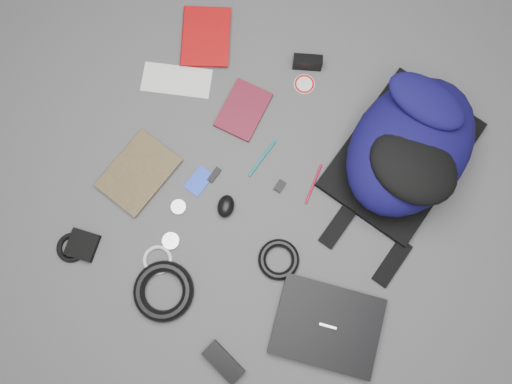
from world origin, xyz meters
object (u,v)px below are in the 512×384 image
at_px(comic_book, 118,157).
at_px(dvd_case, 243,110).
at_px(compact_camera, 308,62).
at_px(pouch, 83,245).
at_px(power_brick, 223,362).
at_px(backpack, 411,146).
at_px(textbook_red, 182,36).
at_px(laptop, 327,326).
at_px(mouse, 226,206).

bearing_deg(comic_book, dvd_case, 59.49).
height_order(compact_camera, pouch, compact_camera).
xyz_separation_m(dvd_case, power_brick, (0.28, -0.76, 0.01)).
height_order(backpack, dvd_case, backpack).
distance_m(backpack, compact_camera, 0.45).
bearing_deg(power_brick, textbook_red, 142.86).
bearing_deg(laptop, mouse, 145.45).
bearing_deg(mouse, pouch, -153.24).
bearing_deg(compact_camera, pouch, -135.24).
height_order(mouse, pouch, mouse).
distance_m(textbook_red, power_brick, 1.09).
bearing_deg(power_brick, pouch, -173.58).
xyz_separation_m(backpack, dvd_case, (-0.54, -0.07, -0.11)).
xyz_separation_m(comic_book, power_brick, (0.59, -0.44, 0.01)).
relative_size(comic_book, power_brick, 1.84).
bearing_deg(backpack, power_brick, -95.45).
bearing_deg(pouch, textbook_red, 92.10).
distance_m(mouse, power_brick, 0.48).
distance_m(laptop, pouch, 0.81).
bearing_deg(pouch, backpack, 40.19).
height_order(laptop, compact_camera, compact_camera).
height_order(textbook_red, dvd_case, textbook_red).
bearing_deg(backpack, dvd_case, -160.82).
distance_m(dvd_case, power_brick, 0.81).
bearing_deg(comic_book, laptop, -0.97).
distance_m(textbook_red, compact_camera, 0.44).
distance_m(laptop, comic_book, 0.86).
distance_m(dvd_case, compact_camera, 0.27).
height_order(comic_book, dvd_case, comic_book).
relative_size(dvd_case, power_brick, 1.42).
bearing_deg(laptop, backpack, 79.53).
relative_size(backpack, laptop, 1.72).
height_order(comic_book, pouch, pouch).
bearing_deg(textbook_red, comic_book, -112.39).
bearing_deg(comic_book, power_brick, -23.40).
height_order(backpack, comic_book, backpack).
xyz_separation_m(backpack, laptop, (-0.02, -0.60, -0.10)).
xyz_separation_m(textbook_red, dvd_case, (0.31, -0.16, -0.00)).
bearing_deg(comic_book, compact_camera, 65.22).
distance_m(comic_book, mouse, 0.39).
bearing_deg(compact_camera, textbook_red, 170.58).
height_order(power_brick, pouch, power_brick).
distance_m(dvd_case, mouse, 0.34).
xyz_separation_m(laptop, textbook_red, (-0.83, 0.69, -0.00)).
xyz_separation_m(textbook_red, compact_camera, (0.44, 0.08, 0.02)).
height_order(compact_camera, mouse, compact_camera).
bearing_deg(mouse, power_brick, -78.66).
bearing_deg(laptop, pouch, 177.27).
xyz_separation_m(laptop, compact_camera, (-0.39, 0.77, 0.01)).
bearing_deg(laptop, power_brick, -146.31).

